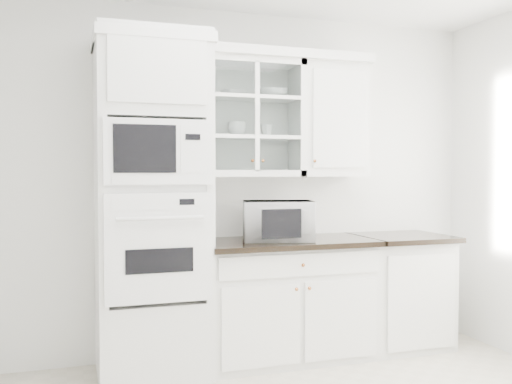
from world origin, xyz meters
name	(u,v)px	position (x,y,z in m)	size (l,w,h in m)	color
room_shell	(306,112)	(0.00, 0.43, 1.78)	(4.00, 3.50, 2.70)	white
oven_column	(152,206)	(-0.75, 1.42, 1.20)	(0.76, 0.68, 2.40)	white
base_cabinet_run	(287,298)	(0.28, 1.45, 0.46)	(1.32, 0.67, 0.92)	white
extra_base_cabinet	(400,290)	(1.28, 1.45, 0.46)	(0.72, 0.67, 0.92)	white
upper_cabinet_glass	(250,118)	(0.03, 1.58, 1.85)	(0.80, 0.33, 0.90)	white
upper_cabinet_solid	(330,121)	(0.71, 1.58, 1.85)	(0.55, 0.33, 0.90)	white
crown_molding	(238,53)	(-0.07, 1.56, 2.33)	(2.14, 0.38, 0.07)	white
countertop_microwave	(278,220)	(0.19, 1.41, 1.07)	(0.51, 0.43, 0.30)	white
bowl_a	(234,94)	(-0.11, 1.58, 2.03)	(0.19, 0.19, 0.05)	white
bowl_b	(273,94)	(0.22, 1.59, 2.05)	(0.22, 0.22, 0.07)	white
cup_a	(237,129)	(-0.08, 1.58, 1.76)	(0.14, 0.14, 0.11)	white
cup_b	(266,131)	(0.16, 1.58, 1.76)	(0.10, 0.10, 0.10)	white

